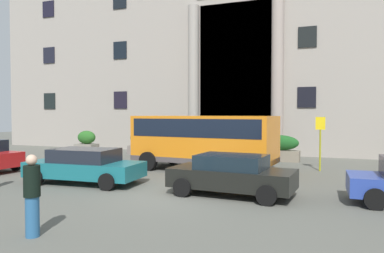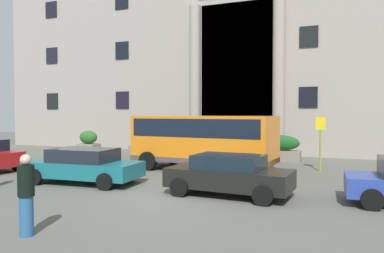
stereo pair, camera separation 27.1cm
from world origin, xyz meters
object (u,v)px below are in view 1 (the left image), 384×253
Objects in this scene: orange_minibus at (204,138)px; hedge_planter_entrance_right at (280,149)px; hedge_planter_far_east at (202,146)px; pedestrian_child_trailing at (32,195)px; hedge_planter_east at (140,143)px; white_taxi_kerbside at (85,165)px; parked_estate_mid at (232,174)px; hedge_planter_entrance_left at (87,142)px; bus_stop_sign at (320,138)px.

hedge_planter_entrance_right is at bearing 63.51° from orange_minibus.
pedestrian_child_trailing is at bearing -84.67° from hedge_planter_far_east.
hedge_planter_east is 0.85× the size of pedestrian_child_trailing.
pedestrian_child_trailing is (2.87, -5.62, 0.23)m from white_taxi_kerbside.
hedge_planter_entrance_right is 9.65m from parked_estate_mid.
pedestrian_child_trailing is at bearing -87.11° from orange_minibus.
parked_estate_mid is at bearing -47.72° from hedge_planter_east.
hedge_planter_east is 10.55m from white_taxi_kerbside.
hedge_planter_entrance_left is at bearing 160.47° from orange_minibus.
hedge_planter_east is (-4.66, 0.52, 0.01)m from hedge_planter_far_east.
pedestrian_child_trailing is (-3.28, -15.31, 0.21)m from hedge_planter_entrance_right.
hedge_planter_east is (-6.43, 5.18, -0.83)m from orange_minibus.
hedge_planter_entrance_left is at bearing -172.57° from hedge_planter_east.
bus_stop_sign is 0.61× the size of parked_estate_mid.
hedge_planter_entrance_left is (-10.34, 4.68, -0.84)m from orange_minibus.
hedge_planter_entrance_left is at bearing -179.39° from hedge_planter_entrance_right.
bus_stop_sign is 1.65× the size of hedge_planter_east.
hedge_planter_east is 0.37× the size of parked_estate_mid.
bus_stop_sign is (5.22, 1.74, 0.02)m from orange_minibus.
parked_estate_mid is (4.44, -9.50, -0.04)m from hedge_planter_far_east.
white_taxi_kerbside is (-1.46, -9.53, -0.04)m from hedge_planter_far_east.
hedge_planter_entrance_left is (-15.56, 2.93, -0.86)m from bus_stop_sign.
hedge_planter_east is 3.94m from hedge_planter_entrance_left.
hedge_planter_entrance_right is (-2.29, 3.08, -0.87)m from bus_stop_sign.
hedge_planter_far_east reaches higher than hedge_planter_entrance_right.
orange_minibus is 10.51m from pedestrian_child_trailing.
orange_minibus is 3.17× the size of hedge_planter_entrance_right.
pedestrian_child_trailing reaches higher than hedge_planter_entrance_right.
pedestrian_child_trailing is at bearing -66.45° from white_taxi_kerbside.
orange_minibus reaches higher than hedge_planter_entrance_left.
hedge_planter_far_east is 0.99× the size of hedge_planter_east.
pedestrian_child_trailing reaches higher than hedge_planter_far_east.
orange_minibus is 5.59m from parked_estate_mid.
orange_minibus reaches higher than hedge_planter_far_east.
bus_stop_sign is 1.17× the size of hedge_planter_entrance_right.
white_taxi_kerbside is 6.32m from pedestrian_child_trailing.
hedge_planter_entrance_right is at bearing 126.69° from bus_stop_sign.
bus_stop_sign is 7.10m from parked_estate_mid.
orange_minibus is at bearing -161.56° from bus_stop_sign.
parked_estate_mid is (2.68, -4.83, -0.87)m from orange_minibus.
bus_stop_sign is 0.56× the size of white_taxi_kerbside.
hedge_planter_far_east is 4.69m from hedge_planter_entrance_right.
hedge_planter_entrance_left is at bearing 179.92° from hedge_planter_far_east.
parked_estate_mid is at bearing 91.03° from pedestrian_child_trailing.
orange_minibus reaches higher than pedestrian_child_trailing.
bus_stop_sign is at bearing -16.48° from hedge_planter_east.
pedestrian_child_trailing is at bearing -68.81° from hedge_planter_east.
orange_minibus is at bearing 52.95° from white_taxi_kerbside.
hedge_planter_far_east is 8.58m from hedge_planter_entrance_left.
hedge_planter_entrance_left is 0.33× the size of white_taxi_kerbside.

